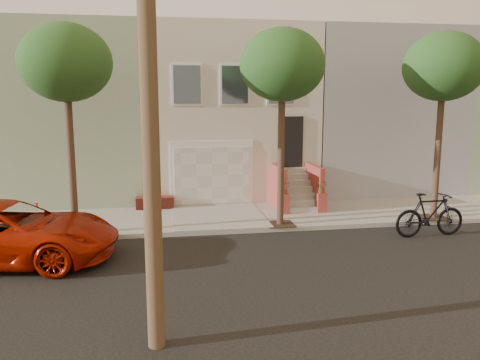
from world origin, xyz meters
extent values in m
plane|color=black|center=(0.00, 0.00, 0.00)|extent=(90.00, 90.00, 0.00)
cube|color=gray|center=(0.00, 5.35, 0.07)|extent=(40.00, 3.70, 0.15)
cube|color=beige|center=(0.00, 11.20, 3.65)|extent=(7.00, 8.00, 7.00)
cube|color=#8EA585|center=(-6.80, 11.20, 3.65)|extent=(6.50, 8.00, 7.00)
cube|color=gray|center=(6.80, 11.20, 3.65)|extent=(6.50, 8.00, 7.00)
cube|color=white|center=(-0.90, 7.22, 1.40)|extent=(3.20, 0.12, 2.50)
cube|color=silver|center=(-0.90, 7.16, 1.30)|extent=(2.90, 0.06, 2.20)
cube|color=gray|center=(-0.90, 5.35, 0.16)|extent=(3.20, 3.70, 0.02)
cube|color=maroon|center=(-3.10, 6.90, 0.37)|extent=(1.40, 0.45, 0.44)
cube|color=black|center=(2.20, 7.17, 2.55)|extent=(1.00, 0.06, 2.00)
cube|color=#3F4751|center=(-1.80, 7.17, 4.75)|extent=(1.00, 0.06, 1.40)
cube|color=white|center=(-1.80, 7.19, 4.75)|extent=(1.15, 0.05, 1.55)
cube|color=#3F4751|center=(0.00, 7.17, 4.75)|extent=(1.00, 0.06, 1.40)
cube|color=white|center=(0.00, 7.19, 4.75)|extent=(1.15, 0.05, 1.55)
cube|color=#3F4751|center=(1.80, 7.17, 4.75)|extent=(1.00, 0.06, 1.40)
cube|color=white|center=(1.80, 7.19, 4.75)|extent=(1.15, 0.05, 1.55)
cube|color=gray|center=(2.20, 5.38, 0.25)|extent=(1.20, 0.28, 0.20)
cube|color=gray|center=(2.20, 5.66, 0.45)|extent=(1.20, 0.28, 0.20)
cube|color=gray|center=(2.20, 5.94, 0.65)|extent=(1.20, 0.28, 0.20)
cube|color=gray|center=(2.20, 6.22, 0.85)|extent=(1.20, 0.28, 0.20)
cube|color=gray|center=(2.20, 6.50, 1.05)|extent=(1.20, 0.28, 0.20)
cube|color=gray|center=(2.20, 6.78, 1.25)|extent=(1.20, 0.28, 0.20)
cube|color=gray|center=(2.20, 7.06, 1.45)|extent=(1.20, 0.28, 0.20)
cube|color=#973931|center=(1.50, 6.22, 0.95)|extent=(0.18, 1.96, 1.60)
cube|color=#973931|center=(2.90, 6.22, 0.95)|extent=(0.18, 1.96, 1.60)
cube|color=#973931|center=(1.50, 5.34, 0.50)|extent=(0.35, 0.35, 0.70)
imported|color=#234D1B|center=(1.50, 5.34, 1.07)|extent=(0.40, 0.35, 0.45)
cube|color=#973931|center=(2.90, 5.34, 0.50)|extent=(0.35, 0.35, 0.70)
imported|color=#234D1B|center=(2.90, 5.34, 1.07)|extent=(0.41, 0.35, 0.45)
cube|color=#2D2116|center=(-5.50, 3.90, 0.15)|extent=(0.90, 0.90, 0.02)
cylinder|color=#39271A|center=(-5.50, 3.90, 2.25)|extent=(0.22, 0.22, 4.20)
ellipsoid|color=#234D1B|center=(-5.50, 3.90, 5.30)|extent=(2.70, 2.57, 2.29)
cube|color=#2D2116|center=(1.00, 3.90, 0.15)|extent=(0.90, 0.90, 0.02)
cylinder|color=#39271A|center=(1.00, 3.90, 2.25)|extent=(0.22, 0.22, 4.20)
ellipsoid|color=#234D1B|center=(1.00, 3.90, 5.30)|extent=(2.70, 2.57, 2.29)
cube|color=#2D2116|center=(6.50, 3.90, 0.15)|extent=(0.90, 0.90, 0.02)
cylinder|color=#39271A|center=(6.50, 3.90, 2.25)|extent=(0.22, 0.22, 4.20)
ellipsoid|color=#234D1B|center=(6.50, 3.90, 5.30)|extent=(2.70, 2.57, 2.29)
cylinder|color=#4F3A24|center=(-3.00, -3.20, 5.00)|extent=(0.30, 0.30, 10.00)
imported|color=#AC1803|center=(-6.92, 1.87, 0.80)|extent=(6.10, 3.44, 1.61)
imported|color=black|center=(5.37, 2.26, 0.70)|extent=(2.35, 0.76, 1.39)
camera|label=1|loc=(-2.84, -11.29, 4.35)|focal=36.43mm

